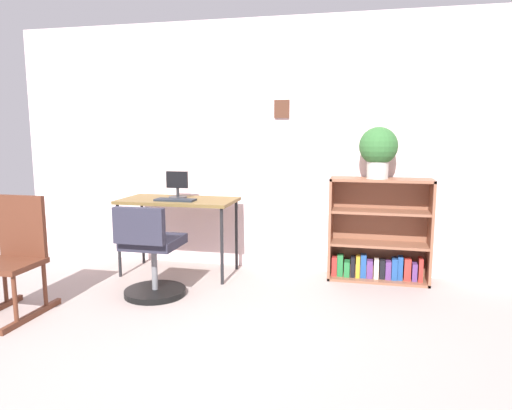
{
  "coord_description": "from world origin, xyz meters",
  "views": [
    {
      "loc": [
        1.04,
        -2.48,
        1.38
      ],
      "look_at": [
        0.2,
        1.11,
        0.8
      ],
      "focal_mm": 32.97,
      "sensor_mm": 36.0,
      "label": 1
    }
  ],
  "objects_px": {
    "potted_plant_on_shelf": "(378,149)",
    "desk": "(178,205)",
    "monitor": "(177,185)",
    "office_chair": "(151,257)",
    "rocking_chair": "(15,255)",
    "keyboard": "(175,200)",
    "bookshelf_low": "(379,236)"
  },
  "relations": [
    {
      "from": "keyboard",
      "to": "rocking_chair",
      "type": "bearing_deg",
      "value": -126.36
    },
    {
      "from": "potted_plant_on_shelf",
      "to": "desk",
      "type": "bearing_deg",
      "value": -174.39
    },
    {
      "from": "office_chair",
      "to": "monitor",
      "type": "bearing_deg",
      "value": 95.58
    },
    {
      "from": "bookshelf_low",
      "to": "potted_plant_on_shelf",
      "type": "bearing_deg",
      "value": -122.0
    },
    {
      "from": "office_chair",
      "to": "bookshelf_low",
      "type": "xyz_separation_m",
      "value": [
        1.86,
        0.94,
        0.07
      ]
    },
    {
      "from": "desk",
      "to": "office_chair",
      "type": "xyz_separation_m",
      "value": [
        0.04,
        -0.7,
        -0.33
      ]
    },
    {
      "from": "keyboard",
      "to": "office_chair",
      "type": "xyz_separation_m",
      "value": [
        0.02,
        -0.59,
        -0.4
      ]
    },
    {
      "from": "monitor",
      "to": "potted_plant_on_shelf",
      "type": "relative_size",
      "value": 0.56
    },
    {
      "from": "desk",
      "to": "keyboard",
      "type": "relative_size",
      "value": 2.91
    },
    {
      "from": "desk",
      "to": "office_chair",
      "type": "distance_m",
      "value": 0.78
    },
    {
      "from": "office_chair",
      "to": "rocking_chair",
      "type": "height_order",
      "value": "rocking_chair"
    },
    {
      "from": "monitor",
      "to": "keyboard",
      "type": "bearing_deg",
      "value": -73.82
    },
    {
      "from": "rocking_chair",
      "to": "monitor",
      "type": "bearing_deg",
      "value": 59.69
    },
    {
      "from": "desk",
      "to": "office_chair",
      "type": "relative_size",
      "value": 1.39
    },
    {
      "from": "rocking_chair",
      "to": "potted_plant_on_shelf",
      "type": "xyz_separation_m",
      "value": [
        2.67,
        1.43,
        0.77
      ]
    },
    {
      "from": "keyboard",
      "to": "potted_plant_on_shelf",
      "type": "distance_m",
      "value": 1.92
    },
    {
      "from": "monitor",
      "to": "keyboard",
      "type": "distance_m",
      "value": 0.23
    },
    {
      "from": "rocking_chair",
      "to": "bookshelf_low",
      "type": "bearing_deg",
      "value": 28.79
    },
    {
      "from": "monitor",
      "to": "office_chair",
      "type": "relative_size",
      "value": 0.33
    },
    {
      "from": "desk",
      "to": "monitor",
      "type": "relative_size",
      "value": 4.23
    },
    {
      "from": "desk",
      "to": "monitor",
      "type": "height_order",
      "value": "monitor"
    },
    {
      "from": "office_chair",
      "to": "rocking_chair",
      "type": "relative_size",
      "value": 0.88
    },
    {
      "from": "rocking_chair",
      "to": "keyboard",
      "type": "bearing_deg",
      "value": 53.64
    },
    {
      "from": "keyboard",
      "to": "bookshelf_low",
      "type": "relative_size",
      "value": 0.4
    },
    {
      "from": "bookshelf_low",
      "to": "desk",
      "type": "bearing_deg",
      "value": -172.79
    },
    {
      "from": "office_chair",
      "to": "potted_plant_on_shelf",
      "type": "bearing_deg",
      "value": 25.93
    },
    {
      "from": "monitor",
      "to": "rocking_chair",
      "type": "bearing_deg",
      "value": -120.31
    },
    {
      "from": "desk",
      "to": "monitor",
      "type": "xyz_separation_m",
      "value": [
        -0.04,
        0.08,
        0.18
      ]
    },
    {
      "from": "rocking_chair",
      "to": "potted_plant_on_shelf",
      "type": "distance_m",
      "value": 3.13
    },
    {
      "from": "office_chair",
      "to": "rocking_chair",
      "type": "bearing_deg",
      "value": -147.37
    },
    {
      "from": "desk",
      "to": "bookshelf_low",
      "type": "relative_size",
      "value": 1.15
    },
    {
      "from": "office_chair",
      "to": "potted_plant_on_shelf",
      "type": "distance_m",
      "value": 2.21
    }
  ]
}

